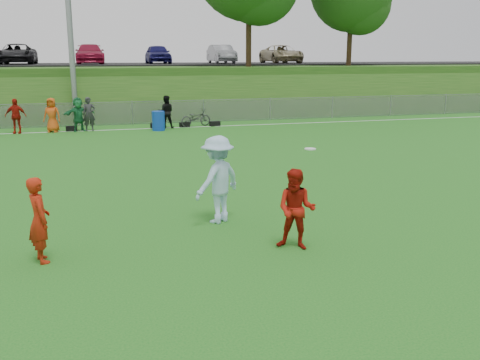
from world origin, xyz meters
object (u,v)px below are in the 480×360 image
object	(u,v)px
player_red_left	(39,220)
player_red_center	(296,209)
frisbee	(310,149)
bicycle	(196,118)
recycling_bin	(158,121)
player_blue	(218,180)

from	to	relation	value
player_red_left	player_red_center	world-z (taller)	player_red_center
player_red_center	frisbee	bearing A→B (deg)	95.41
frisbee	bicycle	xyz separation A→B (m)	(0.22, 16.05, -1.00)
player_red_center	recycling_bin	distance (m)	17.83
player_blue	frisbee	distance (m)	2.66
player_red_left	bicycle	size ratio (longest dim) A/B	0.91
player_red_left	frisbee	xyz separation A→B (m)	(6.22, 2.15, 0.66)
frisbee	bicycle	world-z (taller)	frisbee
player_red_left	player_blue	world-z (taller)	player_blue
player_red_center	player_blue	world-z (taller)	player_blue
player_red_left	player_red_center	distance (m)	4.81
player_blue	recycling_bin	size ratio (longest dim) A/B	2.04
player_red_left	bicycle	xyz separation A→B (m)	(6.44, 18.20, -0.34)
player_red_left	recycling_bin	world-z (taller)	player_red_left
player_red_left	player_blue	size ratio (longest dim) A/B	0.81
player_blue	frisbee	world-z (taller)	player_blue
frisbee	bicycle	size ratio (longest dim) A/B	0.16
player_blue	player_red_center	bearing A→B (deg)	82.68
player_red_left	bicycle	distance (m)	19.31
player_red_center	frisbee	distance (m)	3.21
player_red_left	player_blue	distance (m)	3.98
frisbee	recycling_bin	distance (m)	15.19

